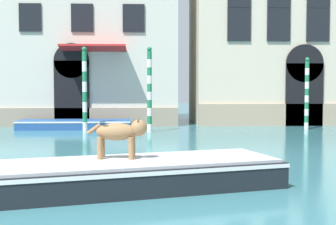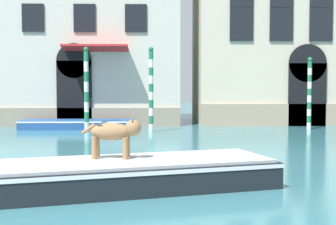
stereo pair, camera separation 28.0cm
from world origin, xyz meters
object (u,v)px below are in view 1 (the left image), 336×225
boat_foreground (129,174)px  dog_on_deck (121,132)px  boat_moored_near_palazzo (75,124)px  mooring_pole_3 (85,89)px  mooring_pole_2 (307,93)px  mooring_pole_0 (149,89)px

boat_foreground → dog_on_deck: 0.91m
boat_foreground → boat_moored_near_palazzo: boat_foreground is taller
boat_moored_near_palazzo → mooring_pole_3: bearing=-67.2°
boat_foreground → mooring_pole_3: 12.96m
dog_on_deck → mooring_pole_2: 16.06m
dog_on_deck → boat_moored_near_palazzo: bearing=108.0°
dog_on_deck → mooring_pole_2: mooring_pole_2 is taller
mooring_pole_0 → mooring_pole_3: 3.10m
boat_foreground → boat_moored_near_palazzo: bearing=87.4°
mooring_pole_0 → mooring_pole_3: mooring_pole_0 is taller
dog_on_deck → mooring_pole_0: mooring_pole_0 is taller
boat_foreground → dog_on_deck: size_ratio=5.21×
boat_foreground → mooring_pole_0: mooring_pole_0 is taller
boat_moored_near_palazzo → dog_on_deck: bearing=-77.1°
boat_moored_near_palazzo → mooring_pole_2: 12.04m
boat_moored_near_palazzo → mooring_pole_0: size_ratio=1.41×
dog_on_deck → boat_foreground: bearing=-45.1°
boat_moored_near_palazzo → mooring_pole_2: mooring_pole_2 is taller
boat_foreground → mooring_pole_3: size_ratio=1.68×
boat_foreground → mooring_pole_2: 16.21m
boat_foreground → mooring_pole_2: (8.58, 13.67, 1.53)m
boat_foreground → mooring_pole_0: bearing=72.1°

